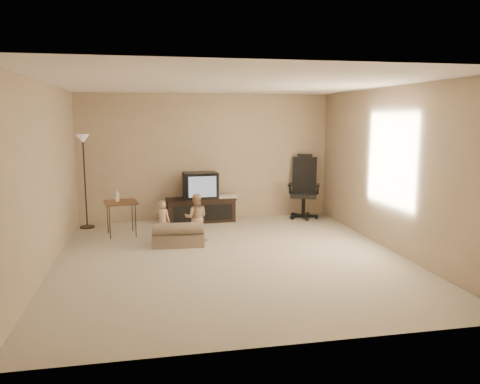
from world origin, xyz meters
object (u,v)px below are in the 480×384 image
at_px(child_sofa, 178,236).
at_px(toddler_left, 162,222).
at_px(tv_stand, 201,201).
at_px(floor_lamp, 84,160).
at_px(toddler_right, 196,217).
at_px(office_chair, 304,195).
at_px(side_table, 120,203).

relative_size(child_sofa, toddler_left, 1.17).
bearing_deg(tv_stand, toddler_left, -120.41).
height_order(floor_lamp, toddler_right, floor_lamp).
xyz_separation_m(office_chair, toddler_right, (-2.35, -1.41, -0.07)).
relative_size(office_chair, toddler_left, 1.79).
relative_size(side_table, toddler_left, 1.12).
bearing_deg(floor_lamp, office_chair, 0.80).
height_order(office_chair, toddler_left, office_chair).
bearing_deg(side_table, toddler_right, -27.87).
xyz_separation_m(side_table, child_sofa, (0.93, -0.90, -0.41)).
bearing_deg(side_table, floor_lamp, 133.40).
relative_size(tv_stand, toddler_left, 1.92).
distance_m(tv_stand, child_sofa, 1.83).
height_order(tv_stand, child_sofa, tv_stand).
bearing_deg(floor_lamp, side_table, -46.60).
xyz_separation_m(child_sofa, toddler_right, (0.32, 0.24, 0.24)).
bearing_deg(toddler_right, office_chair, -140.30).
xyz_separation_m(toddler_left, toddler_right, (0.56, 0.09, 0.04)).
bearing_deg(toddler_left, office_chair, -148.67).
bearing_deg(office_chair, side_table, -146.68).
bearing_deg(toddler_left, side_table, -43.65).
bearing_deg(tv_stand, toddler_right, -102.72).
bearing_deg(toddler_right, tv_stand, -91.04).
distance_m(tv_stand, office_chair, 2.10).
bearing_deg(child_sofa, floor_lamp, 138.40).
xyz_separation_m(office_chair, toddler_left, (-2.91, -1.50, -0.10)).
height_order(office_chair, side_table, office_chair).
bearing_deg(child_sofa, toddler_right, 41.29).
bearing_deg(floor_lamp, child_sofa, -45.23).
bearing_deg(office_chair, tv_stand, -160.31).
bearing_deg(toddler_right, child_sofa, 46.39).
bearing_deg(floor_lamp, toddler_right, -35.45).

